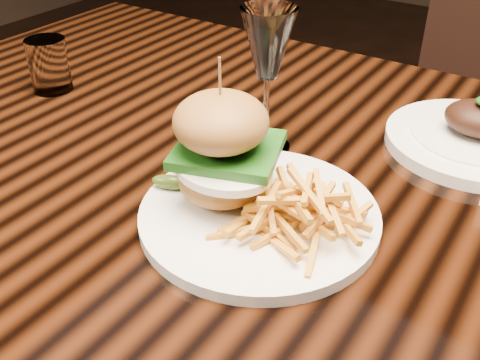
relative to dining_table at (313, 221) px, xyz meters
The scene contains 5 objects.
dining_table is the anchor object (origin of this frame).
burger_plate 0.18m from the dining_table, 99.65° to the right, with size 0.28×0.28×0.19m.
wine_glass 0.25m from the dining_table, 164.37° to the left, with size 0.07×0.07×0.20m.
water_tumbler 0.52m from the dining_table, behind, with size 0.07×0.07×0.09m, color white.
far_dish 0.26m from the dining_table, 51.57° to the left, with size 0.25×0.25×0.08m.
Camera 1 is at (0.26, -0.58, 1.15)m, focal length 42.00 mm.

